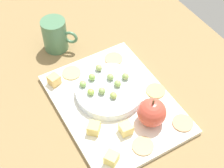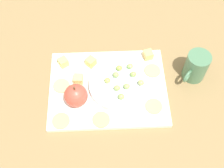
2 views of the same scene
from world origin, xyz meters
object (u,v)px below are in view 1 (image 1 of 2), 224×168
(grape_2, at_px, (110,77))
(grape_3, at_px, (125,76))
(cracker_1, at_px, (72,73))
(grape_1, at_px, (93,77))
(grape_4, at_px, (83,84))
(cheese_cube_3, at_px, (94,128))
(cracker_4, at_px, (183,123))
(cracker_0, at_px, (114,59))
(cracker_3, at_px, (156,91))
(cup, at_px, (55,35))
(cracker_2, at_px, (143,146))
(serving_dish, at_px, (109,91))
(cheese_cube_0, at_px, (54,80))
(cheese_cube_2, at_px, (126,129))
(grape_8, at_px, (99,68))
(grape_0, at_px, (118,84))
(grape_6, at_px, (113,95))
(grape_7, at_px, (102,91))
(apple_whole, at_px, (152,113))
(grape_5, at_px, (91,92))
(platter, at_px, (115,104))
(cheese_cube_1, at_px, (112,158))

(grape_2, xyz_separation_m, grape_3, (0.02, 0.03, 0.00))
(cracker_1, height_order, grape_2, grape_2)
(grape_1, distance_m, grape_4, 0.03)
(cheese_cube_3, bearing_deg, grape_3, 122.06)
(cracker_4, bearing_deg, cracker_0, -172.58)
(cracker_3, xyz_separation_m, grape_1, (-0.10, -0.12, 0.03))
(cup, bearing_deg, cracker_4, 19.98)
(grape_2, height_order, grape_3, same)
(grape_2, bearing_deg, cracker_2, -7.98)
(serving_dish, bearing_deg, cheese_cube_0, -133.50)
(cheese_cube_2, distance_m, cracker_1, 0.22)
(grape_8, bearing_deg, grape_1, -53.37)
(cracker_4, xyz_separation_m, grape_0, (-0.16, -0.08, 0.03))
(grape_4, distance_m, grape_6, 0.08)
(grape_7, bearing_deg, grape_8, 156.45)
(cheese_cube_0, relative_size, cheese_cube_3, 1.00)
(cracker_4, height_order, grape_0, grape_0)
(grape_7, height_order, grape_8, same)
(apple_whole, xyz_separation_m, grape_0, (-0.11, -0.02, -0.00))
(cracker_4, bearing_deg, cheese_cube_2, -110.14)
(cheese_cube_0, bearing_deg, grape_8, 72.94)
(cheese_cube_3, bearing_deg, grape_5, 155.85)
(cup, bearing_deg, grape_2, 15.29)
(cracker_1, xyz_separation_m, grape_5, (0.10, 0.00, 0.03))
(cracker_2, height_order, grape_4, grape_4)
(cracker_3, relative_size, grape_2, 2.65)
(grape_3, xyz_separation_m, grape_8, (-0.06, -0.04, -0.00))
(cracker_0, relative_size, grape_6, 2.65)
(grape_4, bearing_deg, grape_5, 8.82)
(grape_4, xyz_separation_m, grape_7, (0.04, 0.03, 0.00))
(cheese_cube_2, bearing_deg, grape_2, 163.84)
(serving_dish, distance_m, grape_2, 0.03)
(grape_2, height_order, grape_6, same)
(grape_0, relative_size, grape_8, 1.00)
(apple_whole, xyz_separation_m, cup, (-0.35, -0.08, 0.00))
(cheese_cube_3, relative_size, grape_2, 1.43)
(cracker_3, height_order, grape_2, grape_2)
(apple_whole, height_order, cracker_3, apple_whole)
(cheese_cube_3, bearing_deg, cracker_4, 65.90)
(cracker_2, xyz_separation_m, grape_5, (-0.17, -0.04, 0.03))
(grape_5, height_order, cup, cup)
(cracker_3, height_order, grape_4, grape_4)
(grape_5, bearing_deg, grape_7, 64.96)
(cheese_cube_2, height_order, grape_2, grape_2)
(platter, bearing_deg, grape_0, 138.42)
(cracker_4, xyz_separation_m, grape_1, (-0.21, -0.12, 0.03))
(cracker_0, xyz_separation_m, cracker_2, (0.26, -0.08, 0.00))
(apple_whole, xyz_separation_m, cheese_cube_0, (-0.22, -0.15, -0.02))
(cheese_cube_1, relative_size, grape_4, 1.43)
(cracker_2, distance_m, grape_7, 0.16)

